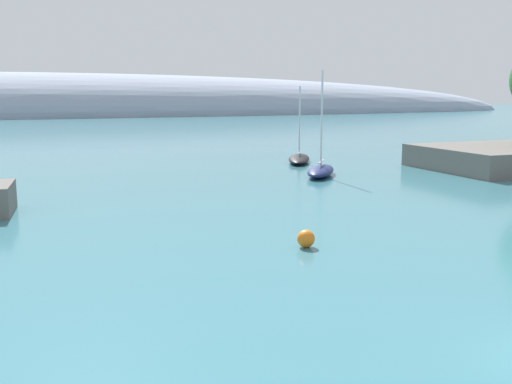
% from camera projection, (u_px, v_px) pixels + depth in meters
% --- Properties ---
extents(distant_ridge, '(381.20, 54.51, 27.37)m').
position_uv_depth(distant_ridge, '(21.00, 116.00, 184.00)').
color(distant_ridge, '#8E99AD').
rests_on(distant_ridge, ground).
extents(sailboat_black_near_shore, '(5.55, 8.00, 7.94)m').
position_uv_depth(sailboat_black_near_shore, '(299.00, 158.00, 61.09)').
color(sailboat_black_near_shore, black).
rests_on(sailboat_black_near_shore, water).
extents(sailboat_navy_mid_mooring, '(5.57, 6.59, 9.16)m').
position_uv_depth(sailboat_navy_mid_mooring, '(321.00, 170.00, 50.93)').
color(sailboat_navy_mid_mooring, navy).
rests_on(sailboat_navy_mid_mooring, water).
extents(mooring_buoy_orange, '(0.85, 0.85, 0.85)m').
position_uv_depth(mooring_buoy_orange, '(306.00, 239.00, 27.45)').
color(mooring_buoy_orange, orange).
rests_on(mooring_buoy_orange, water).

